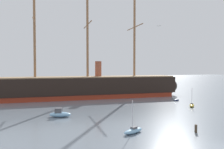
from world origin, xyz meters
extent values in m
cube|color=maroon|center=(-5.10, 51.26, 0.75)|extent=(58.37, 13.80, 1.51)
cube|color=black|center=(-5.10, 51.26, 4.19)|extent=(60.80, 14.38, 5.38)
ellipsoid|color=black|center=(22.49, 48.78, 3.44)|extent=(11.53, 9.07, 6.88)
cube|color=#9E7F5B|center=(-5.10, 51.26, 7.05)|extent=(59.54, 13.55, 0.32)
cylinder|color=#936642|center=(-21.60, 52.74, 20.87)|extent=(0.75, 0.75, 27.97)
cylinder|color=#936642|center=(-21.60, 52.74, 24.22)|extent=(1.59, 14.43, 0.30)
cylinder|color=#936642|center=(-5.10, 51.26, 20.87)|extent=(0.75, 0.75, 27.97)
cylinder|color=#936642|center=(-5.10, 51.26, 24.22)|extent=(1.59, 14.43, 0.30)
cylinder|color=#936642|center=(11.40, 49.78, 20.87)|extent=(0.75, 0.75, 27.97)
cylinder|color=#936642|center=(11.40, 49.78, 24.22)|extent=(1.59, 14.43, 0.30)
cylinder|color=#9E4C33|center=(-1.50, 50.93, 9.57)|extent=(2.15, 2.15, 5.38)
ellipsoid|color=#7FB2D6|center=(-8.59, 10.09, 0.39)|extent=(4.21, 2.72, 0.77)
cube|color=#4C4C51|center=(-8.40, 10.17, 0.82)|extent=(1.20, 1.02, 0.41)
cylinder|color=silver|center=(-8.78, 10.01, 2.95)|extent=(0.10, 0.10, 4.67)
ellipsoid|color=#7FB2D6|center=(-17.73, 26.03, 0.52)|extent=(4.84, 3.34, 1.04)
cube|color=#4C4C51|center=(-18.02, 26.14, 1.35)|extent=(1.71, 1.62, 1.04)
ellipsoid|color=gold|center=(16.32, 25.89, 0.36)|extent=(3.36, 3.54, 0.71)
cube|color=#4C4C51|center=(16.44, 26.03, 0.76)|extent=(1.09, 1.11, 0.38)
cylinder|color=silver|center=(16.19, 25.75, 2.73)|extent=(0.09, 0.09, 4.32)
ellipsoid|color=#1E284C|center=(18.53, 35.41, 0.25)|extent=(2.27, 1.27, 0.51)
cube|color=#B2ADA3|center=(18.53, 35.41, 0.45)|extent=(0.32, 0.82, 0.08)
ellipsoid|color=#7FB2D6|center=(-29.35, 52.54, 0.32)|extent=(3.03, 3.11, 0.64)
cube|color=beige|center=(-29.23, 52.42, 0.68)|extent=(0.98, 0.99, 0.33)
cylinder|color=silver|center=(-29.46, 52.66, 2.43)|extent=(0.08, 0.08, 3.85)
cylinder|color=#4C3D2D|center=(1.05, 6.94, 0.62)|extent=(0.42, 0.42, 1.25)
ellipsoid|color=silver|center=(0.55, 17.31, 18.68)|extent=(0.34, 0.17, 0.11)
sphere|color=silver|center=(0.35, 17.27, 18.69)|extent=(0.09, 0.09, 0.09)
cube|color=#ADA89E|center=(0.61, 17.01, 18.70)|extent=(0.21, 0.50, 0.11)
cube|color=#ADA89E|center=(0.49, 17.60, 18.70)|extent=(0.21, 0.50, 0.11)
camera|label=1|loc=(-24.47, -22.02, 10.69)|focal=36.50mm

